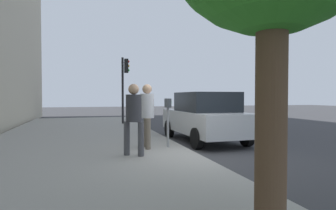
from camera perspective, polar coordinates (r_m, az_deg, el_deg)
name	(u,v)px	position (r m, az deg, el deg)	size (l,w,h in m)	color
ground_plane	(196,158)	(7.64, 5.68, -10.53)	(80.00, 80.00, 0.00)	#38383A
sidewalk_slab	(76,163)	(7.12, -17.85, -10.89)	(28.00, 6.00, 0.15)	gray
parking_meter	(168,112)	(8.30, -0.02, -1.42)	(0.36, 0.12, 1.41)	gray
pedestrian_at_meter	(147,110)	(8.15, -4.17, -1.04)	(0.54, 0.40, 1.81)	#726656
pedestrian_bystander	(134,113)	(7.13, -6.83, -1.65)	(0.39, 0.47, 1.78)	#47474C
parked_sedan_near	(205,117)	(10.45, 7.28, -2.29)	(4.44, 2.04, 1.77)	silver
traffic_signal	(124,79)	(15.88, -8.64, 5.11)	(0.24, 0.44, 3.60)	black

